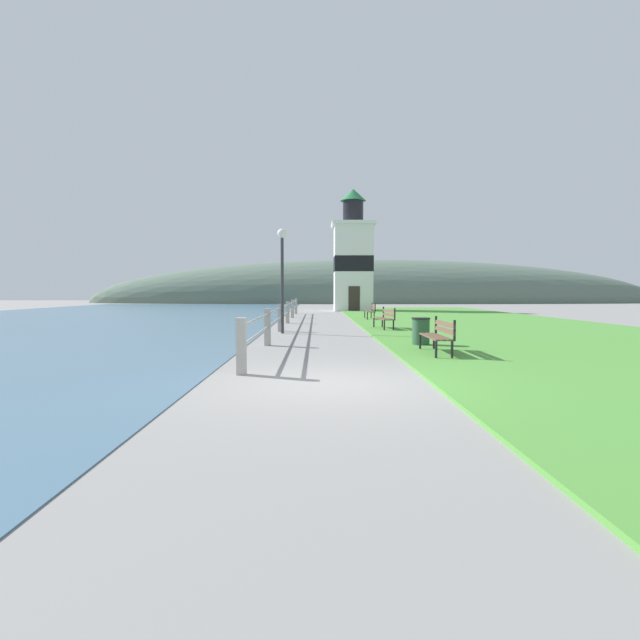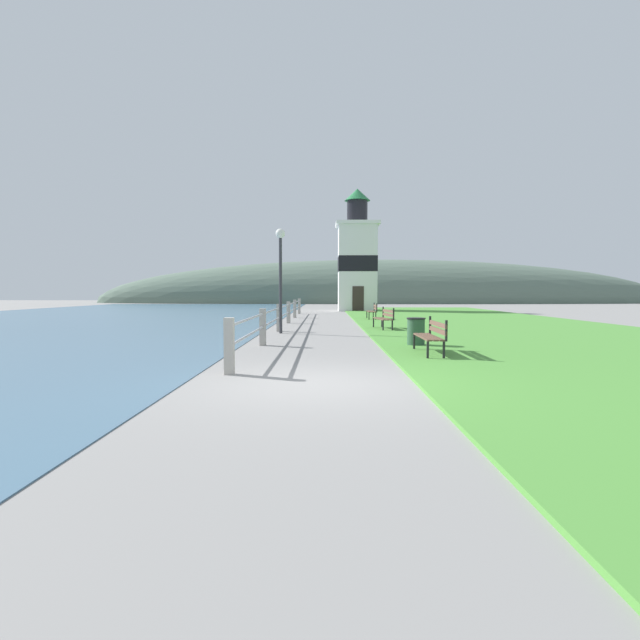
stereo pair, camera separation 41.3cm
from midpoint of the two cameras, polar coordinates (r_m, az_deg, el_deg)
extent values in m
plane|color=gray|center=(8.67, -0.37, -7.34)|extent=(160.00, 160.00, 0.00)
cube|color=#4C8E38|center=(25.50, 17.29, -0.38)|extent=(12.00, 47.13, 0.06)
cube|color=#476B84|center=(28.16, -30.82, -0.41)|extent=(24.00, 75.41, 0.01)
cube|color=#A8A399|center=(9.72, -10.18, -2.97)|extent=(0.18, 0.18, 1.10)
cube|color=#A8A399|center=(14.80, -6.81, -0.80)|extent=(0.18, 0.18, 1.10)
cube|color=#A8A399|center=(19.90, -5.17, 0.26)|extent=(0.18, 0.18, 1.10)
cube|color=#A8A399|center=(25.03, -4.20, 0.88)|extent=(0.18, 0.18, 1.10)
cube|color=#A8A399|center=(30.16, -3.56, 1.30)|extent=(0.18, 0.18, 1.10)
cube|color=#A8A399|center=(35.29, -3.10, 1.59)|extent=(0.18, 0.18, 1.10)
cylinder|color=#B2B2B7|center=(22.45, -4.64, 1.58)|extent=(0.06, 25.71, 0.06)
cylinder|color=#B2B2B7|center=(22.46, -4.63, 0.61)|extent=(0.06, 25.71, 0.06)
cube|color=brown|center=(12.70, 11.46, -1.88)|extent=(0.13, 1.91, 0.04)
cube|color=brown|center=(12.73, 12.10, -1.88)|extent=(0.13, 1.91, 0.04)
cube|color=brown|center=(12.76, 12.75, -1.87)|extent=(0.13, 1.91, 0.04)
cube|color=brown|center=(12.75, 13.15, -0.45)|extent=(0.07, 1.91, 0.11)
cube|color=brown|center=(12.76, 13.14, -1.15)|extent=(0.07, 1.91, 0.11)
cube|color=black|center=(11.81, 12.15, -3.47)|extent=(0.05, 0.05, 0.45)
cube|color=black|center=(13.62, 10.52, -2.56)|extent=(0.05, 0.05, 0.45)
cube|color=black|center=(11.89, 13.90, -3.45)|extent=(0.05, 0.05, 0.45)
cube|color=black|center=(13.69, 12.04, -2.54)|extent=(0.05, 0.05, 0.45)
cube|color=black|center=(11.86, 14.16, -1.19)|extent=(0.05, 0.05, 0.49)
cube|color=black|center=(13.67, 12.27, -0.58)|extent=(0.05, 0.05, 0.49)
cube|color=brown|center=(20.69, 6.28, 0.15)|extent=(0.33, 1.84, 0.04)
cube|color=brown|center=(20.72, 6.68, 0.15)|extent=(0.33, 1.84, 0.04)
cube|color=brown|center=(20.76, 7.07, 0.15)|extent=(0.33, 1.84, 0.04)
cube|color=brown|center=(20.76, 7.31, 1.03)|extent=(0.27, 1.83, 0.11)
cube|color=brown|center=(20.77, 7.31, 0.60)|extent=(0.27, 1.83, 0.11)
cube|color=black|center=(19.83, 6.77, -0.70)|extent=(0.06, 0.06, 0.45)
cube|color=black|center=(21.56, 5.63, -0.37)|extent=(0.06, 0.06, 0.45)
cube|color=black|center=(19.92, 7.80, -0.69)|extent=(0.06, 0.06, 0.45)
cube|color=black|center=(21.65, 6.58, -0.36)|extent=(0.06, 0.06, 0.45)
cube|color=black|center=(19.90, 7.95, 0.66)|extent=(0.06, 0.06, 0.49)
cube|color=black|center=(21.64, 6.72, 0.88)|extent=(0.06, 0.06, 0.49)
cube|color=brown|center=(28.09, 4.94, 0.98)|extent=(0.14, 1.75, 0.04)
cube|color=brown|center=(28.10, 5.24, 0.98)|extent=(0.14, 1.75, 0.04)
cube|color=brown|center=(28.11, 5.54, 0.98)|extent=(0.14, 1.75, 0.04)
cube|color=brown|center=(28.11, 5.72, 1.63)|extent=(0.08, 1.75, 0.11)
cube|color=brown|center=(28.12, 5.72, 1.31)|extent=(0.08, 1.75, 0.11)
cube|color=black|center=(27.25, 5.01, 0.40)|extent=(0.05, 0.05, 0.45)
cube|color=black|center=(28.94, 4.73, 0.57)|extent=(0.05, 0.05, 0.45)
cube|color=black|center=(27.28, 5.78, 0.40)|extent=(0.05, 0.05, 0.45)
cube|color=black|center=(28.97, 5.46, 0.57)|extent=(0.05, 0.05, 0.45)
cube|color=black|center=(27.27, 5.89, 1.38)|extent=(0.05, 0.05, 0.49)
cube|color=black|center=(28.96, 5.56, 1.49)|extent=(0.05, 0.05, 0.49)
cube|color=white|center=(41.05, 3.49, 5.89)|extent=(3.04, 3.04, 6.91)
cube|color=black|center=(41.06, 3.49, 6.37)|extent=(3.08, 3.08, 1.24)
cube|color=white|center=(41.36, 3.51, 10.85)|extent=(3.50, 3.50, 0.25)
cylinder|color=black|center=(41.51, 3.51, 12.23)|extent=(1.67, 1.67, 1.77)
cone|color=#23703D|center=(41.74, 3.52, 14.09)|extent=(2.09, 2.09, 0.97)
cube|color=#332823|center=(39.47, 3.63, 2.43)|extent=(0.90, 0.06, 2.00)
cylinder|color=#2D5138|center=(14.69, 10.65, -1.45)|extent=(0.50, 0.50, 0.80)
cylinder|color=black|center=(14.66, 10.67, 0.19)|extent=(0.54, 0.54, 0.04)
cylinder|color=#333338|center=(18.99, -4.96, 3.89)|extent=(0.12, 0.12, 3.60)
sphere|color=white|center=(19.11, -4.99, 9.84)|extent=(0.36, 0.36, 0.36)
ellipsoid|color=#566B5B|center=(70.42, 6.10, 1.99)|extent=(80.00, 16.00, 12.00)
camera|label=1|loc=(0.21, -90.52, -0.03)|focal=28.00mm
camera|label=2|loc=(0.21, 89.48, 0.03)|focal=28.00mm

